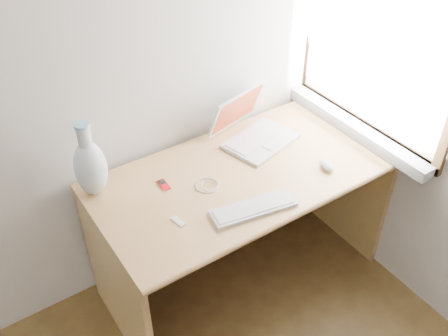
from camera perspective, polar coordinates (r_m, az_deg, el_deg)
window at (r=2.46m, az=16.87°, el=14.19°), size 0.11×0.99×1.10m
desk at (r=2.54m, az=1.02°, el=-3.17°), size 1.43×0.72×0.76m
laptop at (r=2.54m, az=3.62°, el=4.47°), size 0.40×0.37×0.24m
external_keyboard at (r=2.14m, az=3.40°, el=-4.59°), size 0.39×0.18×0.02m
mouse at (r=2.40m, az=11.69°, el=0.30°), size 0.07×0.10×0.03m
ipod at (r=2.28m, az=-6.91°, el=-1.91°), size 0.04×0.08×0.01m
cable_coil at (r=2.26m, az=-1.94°, el=-1.99°), size 0.12×0.12×0.01m
remote at (r=2.10m, az=-5.26°, el=-6.09°), size 0.04×0.07×0.01m
vase at (r=2.21m, az=-15.04°, el=0.19°), size 0.14×0.14×0.36m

